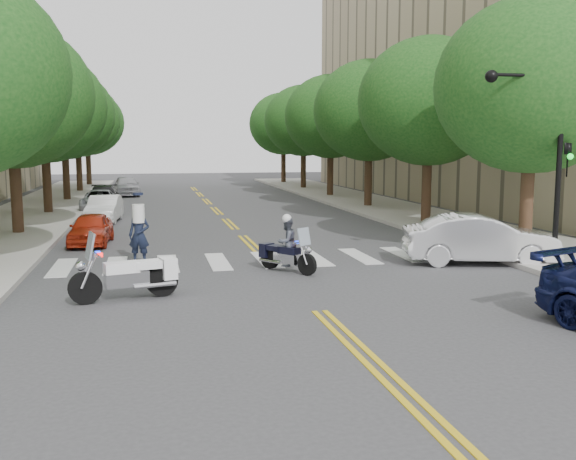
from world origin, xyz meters
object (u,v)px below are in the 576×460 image
object	(u,v)px
motorcycle_parked	(134,275)
convertible	(480,239)
motorcycle_police	(286,246)
officer_standing	(139,235)

from	to	relation	value
motorcycle_parked	convertible	distance (m)	10.60
motorcycle_police	convertible	distance (m)	6.11
motorcycle_police	officer_standing	size ratio (longest dim) A/B	1.02
motorcycle_police	convertible	xyz separation A→B (m)	(6.11, -0.04, 0.01)
motorcycle_police	motorcycle_parked	world-z (taller)	motorcycle_police
motorcycle_parked	officer_standing	bearing A→B (deg)	-15.66
motorcycle_police	officer_standing	distance (m)	4.68
motorcycle_parked	convertible	bearing A→B (deg)	-91.44
motorcycle_police	motorcycle_parked	distance (m)	4.89
officer_standing	motorcycle_police	bearing A→B (deg)	-13.35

